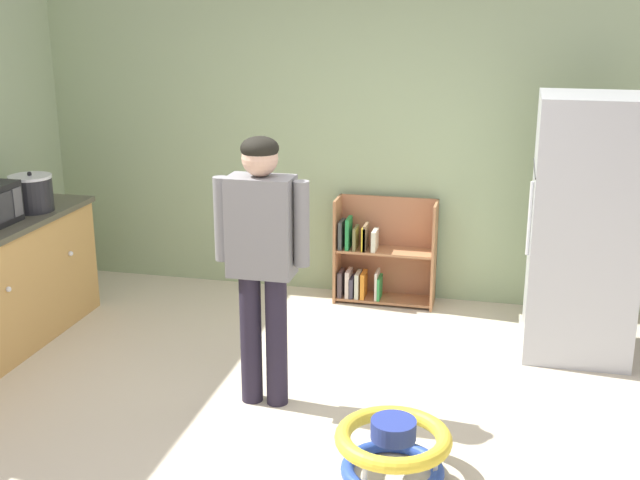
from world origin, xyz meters
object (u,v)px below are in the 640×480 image
object	(u,v)px
bookshelf	(378,258)
baby_walker	(393,449)
refrigerator	(584,228)
crock_pot	(31,193)
standing_person	(262,247)

from	to	relation	value
bookshelf	baby_walker	world-z (taller)	bookshelf
refrigerator	crock_pot	distance (m)	3.87
refrigerator	crock_pot	bearing A→B (deg)	-173.01
bookshelf	crock_pot	size ratio (longest dim) A/B	2.78
crock_pot	refrigerator	bearing A→B (deg)	6.99
baby_walker	bookshelf	bearing A→B (deg)	101.19
bookshelf	standing_person	world-z (taller)	standing_person
standing_person	baby_walker	xyz separation A→B (m)	(0.88, -0.63, -0.83)
refrigerator	crock_pot	world-z (taller)	refrigerator
refrigerator	standing_person	bearing A→B (deg)	-147.08
refrigerator	standing_person	xyz separation A→B (m)	(-1.89, -1.22, 0.10)
baby_walker	refrigerator	bearing A→B (deg)	61.49
standing_person	crock_pot	bearing A→B (deg)	159.02
refrigerator	baby_walker	world-z (taller)	refrigerator
standing_person	baby_walker	bearing A→B (deg)	-35.64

